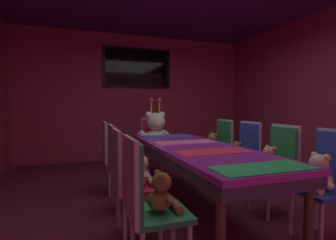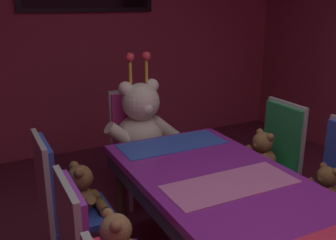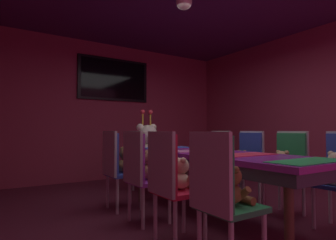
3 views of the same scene
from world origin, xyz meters
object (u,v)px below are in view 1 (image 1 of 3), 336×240
Objects in this scene: teddy_left_0 at (162,194)px; chair_right_2 at (245,150)px; teddy_left_2 at (131,158)px; teddy_right_3 at (212,145)px; banquet_table at (198,154)px; chair_left_1 at (125,172)px; teddy_right_1 at (269,161)px; chair_right_3 at (221,144)px; chair_left_3 at (111,150)px; king_teddy_bear at (156,133)px; teddy_right_2 at (236,153)px; chair_left_2 at (118,159)px; teddy_right_0 at (318,174)px; wall_tv at (137,68)px; chair_right_1 at (279,159)px; throne_chair at (153,140)px; chair_right_0 at (330,173)px; chair_left_0 at (142,194)px; teddy_left_3 at (121,150)px; teddy_left_1 at (141,172)px.

teddy_left_0 is 2.03m from chair_right_2.
teddy_right_3 is at bearing 23.86° from teddy_left_2.
chair_left_1 is (-0.87, -0.30, -0.06)m from banquet_table.
chair_right_3 reaches higher than teddy_right_1.
king_teddy_bear is at bearing 39.80° from chair_left_3.
teddy_right_3 is at bearing 38.03° from chair_left_1.
teddy_right_2 is at bearing 92.98° from teddy_right_3.
teddy_left_2 is 1.52m from king_teddy_bear.
chair_right_3 is at bearing 180.00° from teddy_right_3.
chair_left_2 is 3.11× the size of teddy_right_1.
teddy_right_0 is 4.36m from wall_tv.
throne_chair is at bearing -68.11° from chair_right_1.
chair_right_0 is 0.64m from teddy_right_1.
chair_left_0 is 2.43m from teddy_right_3.
chair_left_3 and chair_right_0 have the same top height.
teddy_right_2 is at bearing -78.69° from chair_right_1.
teddy_right_2 is at bearing 23.97° from banquet_table.
chair_right_2 reaches higher than teddy_right_1.
chair_right_1 is (-0.00, 0.62, 0.00)m from chair_right_0.
chair_right_2 is 0.60m from chair_right_3.
chair_left_0 is at bearing -0.32° from chair_right_0.
teddy_right_2 is at bearing 0.70° from chair_left_2.
teddy_right_3 reaches higher than teddy_right_1.
teddy_right_1 is 1.13× the size of teddy_right_2.
chair_right_0 is at bearing -78.01° from wall_tv.
teddy_left_3 is (0.15, 1.86, -0.00)m from chair_left_0.
king_teddy_bear is (-0.86, 1.97, 0.14)m from chair_right_1.
chair_left_0 reaches higher than teddy_left_2.
teddy_right_0 is (1.57, -1.87, 0.00)m from chair_left_3.
banquet_table is 0.93m from chair_right_2.
teddy_left_0 is 0.96× the size of teddy_left_1.
teddy_right_2 is at bearing -84.15° from chair_right_0.
chair_left_2 is (0.02, 0.61, 0.00)m from chair_left_1.
teddy_left_0 is at bearing -15.67° from king_teddy_bear.
chair_right_1 is at bearing 90.62° from chair_right_3.
chair_right_1 is 2.90× the size of teddy_right_3.
chair_right_0 is 0.15m from teddy_right_0.
banquet_table is 0.80m from teddy_right_2.
chair_left_1 is at bearing 19.81° from chair_right_2.
chair_left_1 is 1.85m from chair_right_2.
teddy_left_3 is 0.23× the size of wall_tv.
chair_right_3 is 0.15m from teddy_right_3.
chair_left_1 is at bearing -92.32° from chair_left_2.
chair_left_1 is 0.65× the size of wall_tv.
chair_right_0 is 2.86× the size of teddy_right_0.
banquet_table is at bearing 20.41° from chair_right_2.
teddy_left_3 is 1.57m from teddy_right_2.
chair_left_1 is 2.90× the size of teddy_right_3.
chair_right_3 is at bearing 38.00° from teddy_left_1.
throne_chair is (0.87, 2.75, 0.00)m from chair_left_0.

